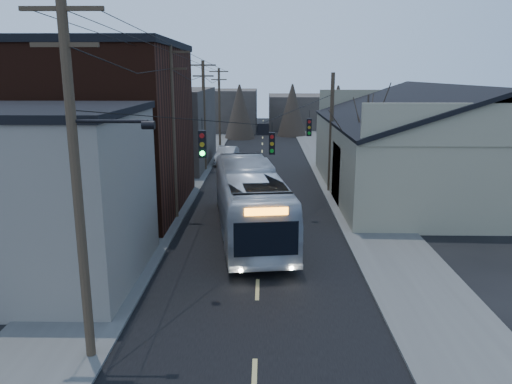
{
  "coord_description": "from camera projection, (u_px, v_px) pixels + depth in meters",
  "views": [
    {
      "loc": [
        0.26,
        -10.54,
        8.49
      ],
      "look_at": [
        -0.13,
        12.32,
        3.0
      ],
      "focal_mm": 35.0,
      "sensor_mm": 36.0,
      "label": 1
    }
  ],
  "objects": [
    {
      "name": "parked_car",
      "position": [
        227.0,
        155.0,
        47.63
      ],
      "size": [
        2.18,
        4.94,
        1.58
      ],
      "primitive_type": "imported",
      "rotation": [
        0.0,
        0.0,
        -0.11
      ],
      "color": "#9B9EA2",
      "rests_on": "ground"
    },
    {
      "name": "bare_tree",
      "position": [
        366.0,
        154.0,
        30.73
      ],
      "size": [
        0.4,
        0.4,
        7.2
      ],
      "primitive_type": "cone",
      "color": "black",
      "rests_on": "ground"
    },
    {
      "name": "building_left_far",
      "position": [
        160.0,
        127.0,
        46.58
      ],
      "size": [
        9.0,
        14.0,
        7.0
      ],
      "primitive_type": "cube",
      "color": "#37312C",
      "rests_on": "ground"
    },
    {
      "name": "sidewalk_left",
      "position": [
        183.0,
        176.0,
        41.5
      ],
      "size": [
        4.0,
        110.0,
        0.12
      ],
      "primitive_type": "cube",
      "color": "#474744",
      "rests_on": "ground"
    },
    {
      "name": "bus",
      "position": [
        250.0,
        201.0,
        26.57
      ],
      "size": [
        4.78,
        13.46,
        3.67
      ],
      "primitive_type": "imported",
      "rotation": [
        0.0,
        0.0,
        3.27
      ],
      "color": "#ABB0B8",
      "rests_on": "ground"
    },
    {
      "name": "warehouse",
      "position": [
        442.0,
        156.0,
        35.69
      ],
      "size": [
        16.16,
        20.6,
        7.73
      ],
      "color": "gray",
      "rests_on": "ground"
    },
    {
      "name": "building_clapboard",
      "position": [
        37.0,
        198.0,
        20.32
      ],
      "size": [
        8.0,
        8.0,
        7.0
      ],
      "primitive_type": "cube",
      "color": "#6E675C",
      "rests_on": "ground"
    },
    {
      "name": "road_surface",
      "position": [
        261.0,
        177.0,
        41.4
      ],
      "size": [
        9.0,
        110.0,
        0.02
      ],
      "primitive_type": "cube",
      "color": "black",
      "rests_on": "ground"
    },
    {
      "name": "building_far_right",
      "position": [
        307.0,
        111.0,
        79.59
      ],
      "size": [
        12.0,
        14.0,
        5.0
      ],
      "primitive_type": "cube",
      "color": "#37312C",
      "rests_on": "ground"
    },
    {
      "name": "sidewalk_right",
      "position": [
        340.0,
        177.0,
        41.28
      ],
      "size": [
        4.0,
        110.0,
        0.12
      ],
      "primitive_type": "cube",
      "color": "#474744",
      "rests_on": "ground"
    },
    {
      "name": "utility_lines",
      "position": [
        216.0,
        125.0,
        34.6
      ],
      "size": [
        11.24,
        45.28,
        10.5
      ],
      "color": "#382B1E",
      "rests_on": "ground"
    },
    {
      "name": "building_brick",
      "position": [
        98.0,
        131.0,
        30.68
      ],
      "size": [
        10.0,
        12.0,
        10.0
      ],
      "primitive_type": "cube",
      "color": "black",
      "rests_on": "ground"
    },
    {
      "name": "building_far_left",
      "position": [
        223.0,
        110.0,
        74.83
      ],
      "size": [
        10.0,
        12.0,
        6.0
      ],
      "primitive_type": "cube",
      "color": "#37312C",
      "rests_on": "ground"
    }
  ]
}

